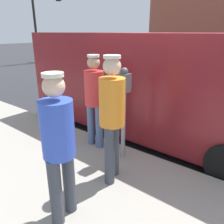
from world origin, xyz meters
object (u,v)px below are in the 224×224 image
object	(u,v)px
parking_meter_near	(124,99)
traffic_light_corner	(44,11)
pedestrian_in_orange	(112,113)
pedestrian_in_blue	(59,142)
pedestrian_in_red	(94,96)
parked_van	(144,81)

from	to	relation	value
parking_meter_near	traffic_light_corner	size ratio (longest dim) A/B	0.29
pedestrian_in_orange	pedestrian_in_blue	xyz separation A→B (m)	(0.90, 0.01, -0.06)
pedestrian_in_red	pedestrian_in_blue	bearing A→B (deg)	29.99
pedestrian_in_orange	parked_van	bearing A→B (deg)	-160.83
pedestrian_in_orange	traffic_light_corner	distance (m)	15.26
pedestrian_in_orange	traffic_light_corner	bearing A→B (deg)	-123.81
pedestrian_in_blue	traffic_light_corner	world-z (taller)	traffic_light_corner
pedestrian_in_orange	parked_van	distance (m)	2.20
parking_meter_near	parked_van	xyz separation A→B (m)	(-1.50, -0.51, -0.03)
parking_meter_near	pedestrian_in_red	xyz separation A→B (m)	(-0.04, -0.66, -0.08)
parking_meter_near	pedestrian_in_red	distance (m)	0.66
traffic_light_corner	pedestrian_in_orange	bearing A→B (deg)	56.19
parking_meter_near	parked_van	world-z (taller)	parked_van
parked_van	pedestrian_in_blue	bearing A→B (deg)	13.75
pedestrian_in_blue	parking_meter_near	bearing A→B (deg)	-171.53
pedestrian_in_red	traffic_light_corner	size ratio (longest dim) A/B	0.32
pedestrian_in_red	traffic_light_corner	bearing A→B (deg)	-123.70
pedestrian_in_blue	traffic_light_corner	xyz separation A→B (m)	(-9.29, -12.54, 2.41)
parked_van	pedestrian_in_orange	bearing A→B (deg)	19.17
pedestrian_in_blue	parked_van	bearing A→B (deg)	-166.25
pedestrian_in_red	pedestrian_in_blue	world-z (taller)	pedestrian_in_blue
pedestrian_in_blue	parked_van	distance (m)	3.06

